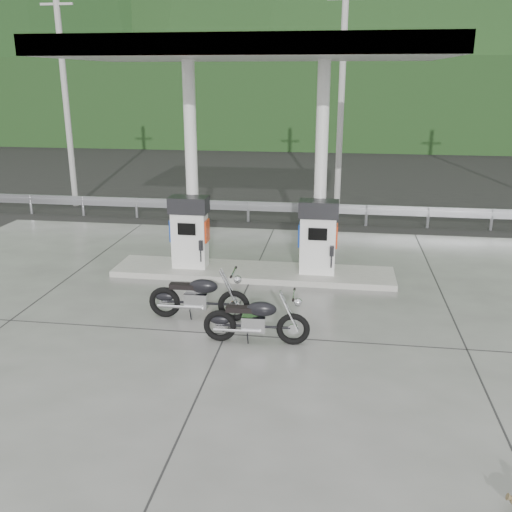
# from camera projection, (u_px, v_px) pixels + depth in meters

# --- Properties ---
(ground) EXTENTS (160.00, 160.00, 0.00)m
(ground) POSITION_uv_depth(u_px,v_px,m) (235.00, 315.00, 11.99)
(ground) COLOR black
(ground) RESTS_ON ground
(forecourt_apron) EXTENTS (18.00, 14.00, 0.02)m
(forecourt_apron) POSITION_uv_depth(u_px,v_px,m) (235.00, 314.00, 11.99)
(forecourt_apron) COLOR #63625E
(forecourt_apron) RESTS_ON ground
(pump_island) EXTENTS (7.00, 1.40, 0.15)m
(pump_island) POSITION_uv_depth(u_px,v_px,m) (253.00, 272.00, 14.32)
(pump_island) COLOR gray
(pump_island) RESTS_ON forecourt_apron
(gas_pump_left) EXTENTS (0.95, 0.55, 1.80)m
(gas_pump_left) POSITION_uv_depth(u_px,v_px,m) (190.00, 232.00, 14.25)
(gas_pump_left) COLOR white
(gas_pump_left) RESTS_ON pump_island
(gas_pump_right) EXTENTS (0.95, 0.55, 1.80)m
(gas_pump_right) POSITION_uv_depth(u_px,v_px,m) (318.00, 237.00, 13.81)
(gas_pump_right) COLOR white
(gas_pump_right) RESTS_ON pump_island
(canopy_column_left) EXTENTS (0.30, 0.30, 5.00)m
(canopy_column_left) POSITION_uv_depth(u_px,v_px,m) (191.00, 166.00, 14.15)
(canopy_column_left) COLOR white
(canopy_column_left) RESTS_ON pump_island
(canopy_column_right) EXTENTS (0.30, 0.30, 5.00)m
(canopy_column_right) POSITION_uv_depth(u_px,v_px,m) (321.00, 169.00, 13.70)
(canopy_column_right) COLOR white
(canopy_column_right) RESTS_ON pump_island
(canopy_roof) EXTENTS (8.50, 5.00, 0.40)m
(canopy_roof) POSITION_uv_depth(u_px,v_px,m) (252.00, 49.00, 12.73)
(canopy_roof) COLOR silver
(canopy_roof) RESTS_ON canopy_column_left
(guardrail) EXTENTS (26.00, 0.16, 1.42)m
(guardrail) POSITION_uv_depth(u_px,v_px,m) (277.00, 202.00, 19.33)
(guardrail) COLOR gray
(guardrail) RESTS_ON ground
(road) EXTENTS (60.00, 7.00, 0.01)m
(road) POSITION_uv_depth(u_px,v_px,m) (287.00, 201.00, 22.84)
(road) COLOR black
(road) RESTS_ON ground
(utility_pole_a) EXTENTS (0.22, 0.22, 8.00)m
(utility_pole_a) POSITION_uv_depth(u_px,v_px,m) (66.00, 99.00, 20.86)
(utility_pole_a) COLOR #999893
(utility_pole_a) RESTS_ON ground
(utility_pole_b) EXTENTS (0.22, 0.22, 8.00)m
(utility_pole_b) POSITION_uv_depth(u_px,v_px,m) (341.00, 100.00, 19.47)
(utility_pole_b) COLOR #999893
(utility_pole_b) RESTS_ON ground
(tree_band) EXTENTS (80.00, 6.00, 6.00)m
(tree_band) POSITION_uv_depth(u_px,v_px,m) (313.00, 103.00, 39.39)
(tree_band) COLOR black
(tree_band) RESTS_ON ground
(forested_hills) EXTENTS (100.00, 40.00, 140.00)m
(forested_hills) POSITION_uv_depth(u_px,v_px,m) (325.00, 118.00, 68.59)
(forested_hills) COLOR black
(forested_hills) RESTS_ON ground
(motorcycle_left) EXTENTS (1.97, 0.64, 0.93)m
(motorcycle_left) POSITION_uv_depth(u_px,v_px,m) (199.00, 297.00, 11.63)
(motorcycle_left) COLOR black
(motorcycle_left) RESTS_ON forecourt_apron
(motorcycle_right) EXTENTS (1.88, 0.65, 0.88)m
(motorcycle_right) POSITION_uv_depth(u_px,v_px,m) (256.00, 321.00, 10.58)
(motorcycle_right) COLOR black
(motorcycle_right) RESTS_ON forecourt_apron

